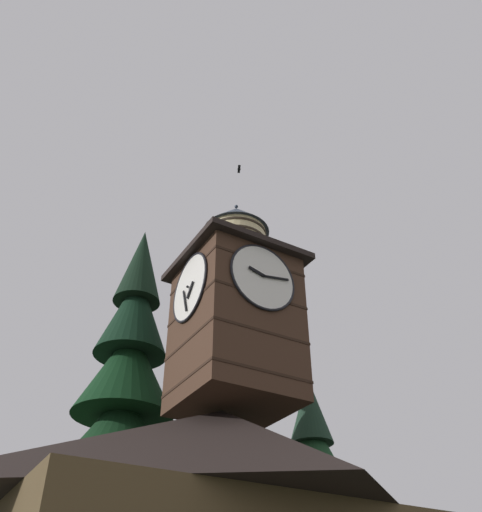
{
  "coord_description": "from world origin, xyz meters",
  "views": [
    {
      "loc": [
        8.41,
        16.16,
        1.78
      ],
      "look_at": [
        -1.32,
        -0.44,
        15.43
      ],
      "focal_mm": 39.26,
      "sensor_mm": 36.0,
      "label": 1
    }
  ],
  "objects": [
    {
      "name": "flying_bird_high",
      "position": [
        -2.43,
        -2.52,
        22.78
      ],
      "size": [
        0.37,
        0.58,
        0.1
      ],
      "color": "black"
    },
    {
      "name": "clock_tower",
      "position": [
        -0.96,
        -0.25,
        12.63
      ],
      "size": [
        4.62,
        4.62,
        9.31
      ],
      "color": "#422B1E",
      "rests_on": "building_main"
    },
    {
      "name": "pine_tree_behind",
      "position": [
        1.5,
        -4.93,
        7.2
      ],
      "size": [
        6.98,
        6.98,
        18.61
      ],
      "color": "#473323",
      "rests_on": "ground_plane"
    },
    {
      "name": "moon",
      "position": [
        -15.83,
        -26.32,
        13.93
      ],
      "size": [
        2.09,
        2.09,
        2.09
      ],
      "color": "silver"
    }
  ]
}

